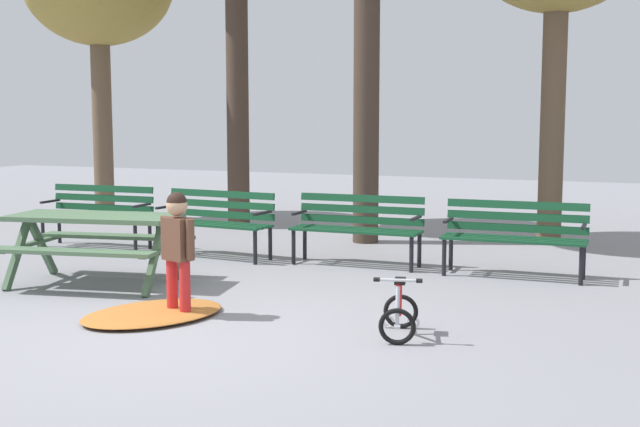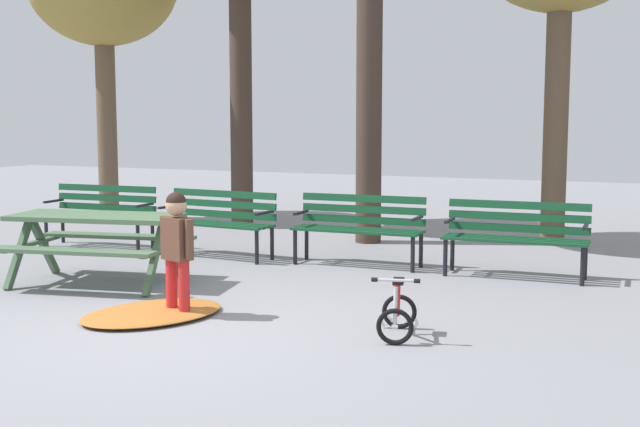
{
  "view_description": "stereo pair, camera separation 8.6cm",
  "coord_description": "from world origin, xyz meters",
  "px_view_note": "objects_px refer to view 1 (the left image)",
  "views": [
    {
      "loc": [
        3.86,
        -5.78,
        1.83
      ],
      "look_at": [
        0.65,
        1.8,
        0.85
      ],
      "focal_mm": 46.53,
      "sensor_mm": 36.0,
      "label": 1
    },
    {
      "loc": [
        3.94,
        -5.75,
        1.83
      ],
      "look_at": [
        0.65,
        1.8,
        0.85
      ],
      "focal_mm": 46.53,
      "sensor_mm": 36.0,
      "label": 2
    }
  ],
  "objects_px": {
    "park_bench_far_left": "(98,211)",
    "park_bench_right": "(358,223)",
    "park_bench_left": "(216,218)",
    "park_bench_far_right": "(515,232)",
    "child_standing": "(178,243)",
    "kids_bicycle": "(399,313)",
    "picnic_table": "(95,231)"
  },
  "relations": [
    {
      "from": "picnic_table",
      "to": "park_bench_far_left",
      "type": "height_order",
      "value": "park_bench_far_left"
    },
    {
      "from": "park_bench_left",
      "to": "kids_bicycle",
      "type": "height_order",
      "value": "park_bench_left"
    },
    {
      "from": "kids_bicycle",
      "to": "park_bench_right",
      "type": "bearing_deg",
      "value": 116.27
    },
    {
      "from": "kids_bicycle",
      "to": "park_bench_far_right",
      "type": "bearing_deg",
      "value": 81.89
    },
    {
      "from": "child_standing",
      "to": "kids_bicycle",
      "type": "bearing_deg",
      "value": 3.54
    },
    {
      "from": "child_standing",
      "to": "kids_bicycle",
      "type": "distance_m",
      "value": 2.12
    },
    {
      "from": "park_bench_far_right",
      "to": "park_bench_far_left",
      "type": "bearing_deg",
      "value": -178.92
    },
    {
      "from": "picnic_table",
      "to": "kids_bicycle",
      "type": "bearing_deg",
      "value": -11.44
    },
    {
      "from": "park_bench_right",
      "to": "park_bench_far_right",
      "type": "height_order",
      "value": "same"
    },
    {
      "from": "park_bench_far_right",
      "to": "child_standing",
      "type": "bearing_deg",
      "value": -128.64
    },
    {
      "from": "park_bench_far_right",
      "to": "child_standing",
      "type": "xyz_separation_m",
      "value": [
        -2.49,
        -3.11,
        0.17
      ]
    },
    {
      "from": "park_bench_far_left",
      "to": "park_bench_right",
      "type": "xyz_separation_m",
      "value": [
        3.8,
        0.11,
        0.0
      ]
    },
    {
      "from": "park_bench_left",
      "to": "park_bench_right",
      "type": "xyz_separation_m",
      "value": [
        1.89,
        0.18,
        0.0
      ]
    },
    {
      "from": "park_bench_far_left",
      "to": "park_bench_far_right",
      "type": "bearing_deg",
      "value": 1.08
    },
    {
      "from": "park_bench_far_left",
      "to": "kids_bicycle",
      "type": "relative_size",
      "value": 2.63
    },
    {
      "from": "park_bench_far_right",
      "to": "kids_bicycle",
      "type": "height_order",
      "value": "park_bench_far_right"
    },
    {
      "from": "park_bench_right",
      "to": "park_bench_far_left",
      "type": "bearing_deg",
      "value": -178.3
    },
    {
      "from": "park_bench_right",
      "to": "child_standing",
      "type": "height_order",
      "value": "child_standing"
    },
    {
      "from": "park_bench_left",
      "to": "child_standing",
      "type": "bearing_deg",
      "value": -66.07
    },
    {
      "from": "park_bench_left",
      "to": "child_standing",
      "type": "xyz_separation_m",
      "value": [
        1.3,
        -2.94,
        0.17
      ]
    },
    {
      "from": "park_bench_right",
      "to": "child_standing",
      "type": "distance_m",
      "value": 3.17
    },
    {
      "from": "park_bench_left",
      "to": "kids_bicycle",
      "type": "distance_m",
      "value": 4.4
    },
    {
      "from": "park_bench_far_left",
      "to": "child_standing",
      "type": "relative_size",
      "value": 1.42
    },
    {
      "from": "park_bench_far_left",
      "to": "park_bench_left",
      "type": "relative_size",
      "value": 0.99
    },
    {
      "from": "picnic_table",
      "to": "park_bench_far_left",
      "type": "distance_m",
      "value": 2.67
    },
    {
      "from": "park_bench_far_right",
      "to": "child_standing",
      "type": "height_order",
      "value": "child_standing"
    },
    {
      "from": "park_bench_far_left",
      "to": "park_bench_right",
      "type": "distance_m",
      "value": 3.8
    },
    {
      "from": "child_standing",
      "to": "park_bench_right",
      "type": "bearing_deg",
      "value": 79.34
    },
    {
      "from": "kids_bicycle",
      "to": "child_standing",
      "type": "bearing_deg",
      "value": -176.46
    },
    {
      "from": "kids_bicycle",
      "to": "park_bench_left",
      "type": "bearing_deg",
      "value": 140.13
    },
    {
      "from": "park_bench_right",
      "to": "kids_bicycle",
      "type": "height_order",
      "value": "park_bench_right"
    },
    {
      "from": "picnic_table",
      "to": "park_bench_far_right",
      "type": "height_order",
      "value": "park_bench_far_right"
    }
  ]
}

